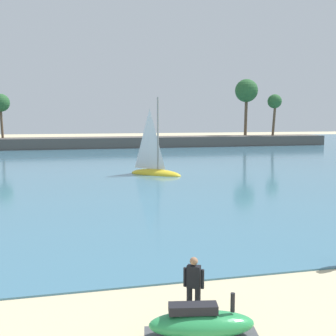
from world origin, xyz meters
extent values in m
cube|color=teal|center=(0.00, 58.93, 0.03)|extent=(220.00, 98.79, 0.06)
cube|color=#514C47|center=(0.00, 68.33, 0.90)|extent=(83.70, 6.00, 1.80)
cylinder|color=brown|center=(28.11, 69.83, 5.94)|extent=(0.77, 0.86, 8.31)
sphere|color=#285B2D|center=(28.11, 69.83, 10.08)|extent=(4.23, 4.23, 4.23)
cylinder|color=brown|center=(-14.75, 69.36, 4.65)|extent=(0.56, 0.54, 5.73)
sphere|color=#285B2D|center=(-14.75, 69.36, 7.51)|extent=(2.88, 2.88, 2.88)
cylinder|color=brown|center=(32.57, 67.31, 4.93)|extent=(0.68, 0.70, 6.29)
sphere|color=#285B2D|center=(32.57, 67.31, 8.07)|extent=(2.57, 2.57, 2.57)
cylinder|color=black|center=(-1.61, 6.56, 0.16)|extent=(0.33, 0.16, 0.32)
ellipsoid|color=green|center=(-1.17, 5.91, 0.56)|extent=(2.51, 1.26, 0.56)
cube|color=black|center=(-1.36, 5.95, 0.94)|extent=(1.15, 0.55, 0.20)
cylinder|color=black|center=(-0.48, 5.79, 1.06)|extent=(0.10, 0.10, 0.44)
cylinder|color=black|center=(-0.86, 7.18, 0.43)|extent=(0.15, 0.15, 0.86)
cylinder|color=black|center=(-1.05, 7.29, 0.43)|extent=(0.15, 0.15, 0.86)
cube|color=black|center=(-0.96, 7.24, 1.15)|extent=(0.39, 0.34, 0.58)
sphere|color=#9E7051|center=(-0.96, 7.24, 1.56)|extent=(0.21, 0.21, 0.21)
cylinder|color=black|center=(-0.76, 7.12, 1.11)|extent=(0.09, 0.09, 0.50)
cylinder|color=black|center=(-1.16, 7.35, 1.11)|extent=(0.09, 0.09, 0.50)
ellipsoid|color=yellow|center=(3.45, 33.66, 0.06)|extent=(4.80, 4.59, 1.02)
cylinder|color=gray|center=(3.64, 33.49, 3.77)|extent=(0.15, 0.15, 6.40)
pyramid|color=white|center=(3.00, 34.08, 3.29)|extent=(1.80, 1.67, 5.44)
camera|label=1|loc=(-3.94, -2.52, 5.22)|focal=44.23mm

